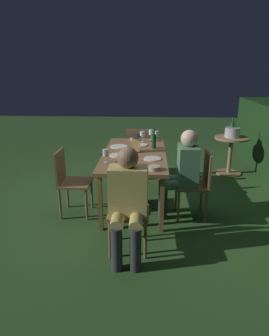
{
  "coord_description": "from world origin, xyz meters",
  "views": [
    {
      "loc": [
        4.09,
        0.21,
        1.87
      ],
      "look_at": [
        0.0,
        0.0,
        0.52
      ],
      "focal_mm": 32.71,
      "sensor_mm": 36.0,
      "label": 1
    }
  ],
  "objects_px": {
    "wine_glass_a": "(151,133)",
    "wine_glass_c": "(156,134)",
    "plate_b": "(152,159)",
    "dining_table": "(134,157)",
    "ice_bucket": "(232,132)",
    "chair_side_right_b": "(197,181)",
    "person_in_mustard": "(128,199)",
    "chair_side_left_b": "(70,179)",
    "chair_head_far": "(129,205)",
    "plate_a": "(140,145)",
    "bowl_olives": "(134,139)",
    "side_table": "(231,149)",
    "green_bottle_on_table": "(154,141)",
    "plate_d": "(119,147)",
    "chair_head_near": "(138,149)",
    "wine_glass_d": "(142,134)",
    "plate_c": "(118,155)",
    "wine_glass_b": "(106,153)",
    "lantern_centerpiece": "(136,142)",
    "person_in_green": "(182,170)",
    "bowl_bread": "(154,168)"
  },
  "relations": [
    {
      "from": "wine_glass_c",
      "to": "ice_bucket",
      "type": "bearing_deg",
      "value": 115.16
    },
    {
      "from": "wine_glass_b",
      "to": "plate_d",
      "type": "xyz_separation_m",
      "value": [
        -0.78,
        0.09,
        -0.11
      ]
    },
    {
      "from": "wine_glass_a",
      "to": "wine_glass_c",
      "type": "bearing_deg",
      "value": 34.61
    },
    {
      "from": "chair_side_right_b",
      "to": "person_in_mustard",
      "type": "distance_m",
      "value": 1.26
    },
    {
      "from": "green_bottle_on_table",
      "to": "side_table",
      "type": "height_order",
      "value": "green_bottle_on_table"
    },
    {
      "from": "plate_c",
      "to": "side_table",
      "type": "relative_size",
      "value": 0.32
    },
    {
      "from": "plate_d",
      "to": "ice_bucket",
      "type": "relative_size",
      "value": 0.75
    },
    {
      "from": "chair_side_left_b",
      "to": "chair_head_far",
      "type": "xyz_separation_m",
      "value": [
        0.74,
        0.82,
        0.0
      ]
    },
    {
      "from": "wine_glass_a",
      "to": "plate_b",
      "type": "relative_size",
      "value": 0.74
    },
    {
      "from": "dining_table",
      "to": "chair_side_left_b",
      "type": "height_order",
      "value": "chair_side_left_b"
    },
    {
      "from": "dining_table",
      "to": "wine_glass_a",
      "type": "height_order",
      "value": "wine_glass_a"
    },
    {
      "from": "chair_head_near",
      "to": "wine_glass_c",
      "type": "height_order",
      "value": "wine_glass_c"
    },
    {
      "from": "dining_table",
      "to": "ice_bucket",
      "type": "relative_size",
      "value": 5.23
    },
    {
      "from": "person_in_green",
      "to": "plate_b",
      "type": "distance_m",
      "value": 0.41
    },
    {
      "from": "lantern_centerpiece",
      "to": "green_bottle_on_table",
      "type": "bearing_deg",
      "value": 130.42
    },
    {
      "from": "lantern_centerpiece",
      "to": "plate_c",
      "type": "bearing_deg",
      "value": -48.08
    },
    {
      "from": "wine_glass_a",
      "to": "plate_c",
      "type": "relative_size",
      "value": 0.78
    },
    {
      "from": "chair_head_near",
      "to": "wine_glass_c",
      "type": "xyz_separation_m",
      "value": [
        0.45,
        0.31,
        0.37
      ]
    },
    {
      "from": "green_bottle_on_table",
      "to": "wine_glass_c",
      "type": "bearing_deg",
      "value": 174.32
    },
    {
      "from": "plate_c",
      "to": "wine_glass_a",
      "type": "bearing_deg",
      "value": 155.3
    },
    {
      "from": "wine_glass_d",
      "to": "green_bottle_on_table",
      "type": "bearing_deg",
      "value": 23.8
    },
    {
      "from": "wine_glass_b",
      "to": "ice_bucket",
      "type": "xyz_separation_m",
      "value": [
        -1.8,
        2.0,
        -0.07
      ]
    },
    {
      "from": "chair_head_near",
      "to": "bowl_bread",
      "type": "xyz_separation_m",
      "value": [
        1.88,
        0.26,
        0.28
      ]
    },
    {
      "from": "plate_a",
      "to": "bowl_olives",
      "type": "distance_m",
      "value": 0.34
    },
    {
      "from": "person_in_mustard",
      "to": "wine_glass_c",
      "type": "height_order",
      "value": "person_in_mustard"
    },
    {
      "from": "wine_glass_a",
      "to": "side_table",
      "type": "xyz_separation_m",
      "value": [
        -0.52,
        1.44,
        -0.4
      ]
    },
    {
      "from": "dining_table",
      "to": "chair_side_right_b",
      "type": "xyz_separation_m",
      "value": [
        0.4,
        0.82,
        -0.2
      ]
    },
    {
      "from": "plate_c",
      "to": "bowl_olives",
      "type": "relative_size",
      "value": 1.84
    },
    {
      "from": "green_bottle_on_table",
      "to": "bowl_olives",
      "type": "height_order",
      "value": "green_bottle_on_table"
    },
    {
      "from": "person_in_green",
      "to": "green_bottle_on_table",
      "type": "distance_m",
      "value": 0.79
    },
    {
      "from": "wine_glass_d",
      "to": "ice_bucket",
      "type": "xyz_separation_m",
      "value": [
        -0.67,
        1.58,
        -0.07
      ]
    },
    {
      "from": "wine_glass_d",
      "to": "plate_b",
      "type": "distance_m",
      "value": 0.99
    },
    {
      "from": "plate_b",
      "to": "ice_bucket",
      "type": "relative_size",
      "value": 0.66
    },
    {
      "from": "plate_a",
      "to": "plate_d",
      "type": "bearing_deg",
      "value": -70.81
    },
    {
      "from": "green_bottle_on_table",
      "to": "dining_table",
      "type": "bearing_deg",
      "value": -45.24
    },
    {
      "from": "wine_glass_b",
      "to": "chair_side_right_b",
      "type": "bearing_deg",
      "value": 93.02
    },
    {
      "from": "wine_glass_a",
      "to": "plate_b",
      "type": "distance_m",
      "value": 1.12
    },
    {
      "from": "chair_side_right_b",
      "to": "plate_b",
      "type": "relative_size",
      "value": 3.83
    },
    {
      "from": "person_in_green",
      "to": "green_bottle_on_table",
      "type": "bearing_deg",
      "value": -151.83
    },
    {
      "from": "dining_table",
      "to": "ice_bucket",
      "type": "xyz_separation_m",
      "value": [
        -1.34,
        1.67,
        0.1
      ]
    },
    {
      "from": "plate_c",
      "to": "ice_bucket",
      "type": "xyz_separation_m",
      "value": [
        -1.49,
        1.89,
        0.03
      ]
    },
    {
      "from": "wine_glass_d",
      "to": "wine_glass_b",
      "type": "bearing_deg",
      "value": -20.49
    },
    {
      "from": "chair_head_near",
      "to": "wine_glass_d",
      "type": "height_order",
      "value": "wine_glass_d"
    },
    {
      "from": "chair_head_near",
      "to": "wine_glass_c",
      "type": "relative_size",
      "value": 5.15
    },
    {
      "from": "dining_table",
      "to": "chair_side_right_b",
      "type": "height_order",
      "value": "chair_side_right_b"
    },
    {
      "from": "chair_head_near",
      "to": "bowl_bread",
      "type": "height_order",
      "value": "chair_head_near"
    },
    {
      "from": "plate_a",
      "to": "plate_d",
      "type": "distance_m",
      "value": 0.33
    },
    {
      "from": "dining_table",
      "to": "chair_side_right_b",
      "type": "distance_m",
      "value": 0.94
    },
    {
      "from": "plate_b",
      "to": "wine_glass_a",
      "type": "bearing_deg",
      "value": -179.14
    },
    {
      "from": "wine_glass_b",
      "to": "plate_c",
      "type": "height_order",
      "value": "wine_glass_b"
    }
  ]
}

